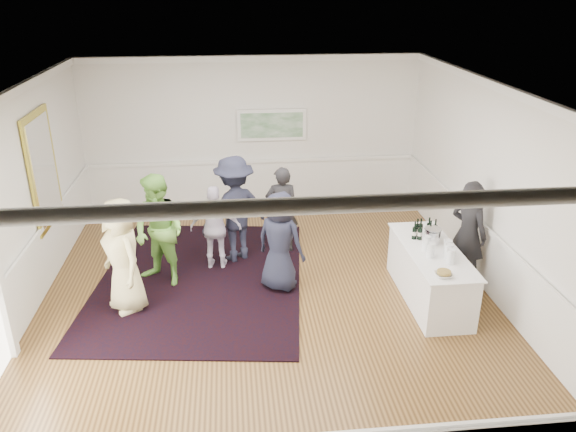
{
  "coord_description": "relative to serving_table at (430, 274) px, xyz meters",
  "views": [
    {
      "loc": [
        -0.47,
        -7.56,
        4.59
      ],
      "look_at": [
        0.35,
        0.2,
        1.29
      ],
      "focal_mm": 35.0,
      "sensor_mm": 36.0,
      "label": 1
    }
  ],
  "objects": [
    {
      "name": "floor",
      "position": [
        -2.48,
        0.26,
        -0.43
      ],
      "size": [
        8.0,
        8.0,
        0.0
      ],
      "primitive_type": "plane",
      "color": "brown",
      "rests_on": "ground"
    },
    {
      "name": "ceiling",
      "position": [
        -2.48,
        0.26,
        2.77
      ],
      "size": [
        7.0,
        8.0,
        0.02
      ],
      "primitive_type": "cube",
      "color": "white",
      "rests_on": "wall_back"
    },
    {
      "name": "wall_left",
      "position": [
        -5.98,
        0.26,
        1.17
      ],
      "size": [
        0.02,
        8.0,
        3.2
      ],
      "primitive_type": "cube",
      "color": "white",
      "rests_on": "floor"
    },
    {
      "name": "wall_right",
      "position": [
        1.02,
        0.26,
        1.17
      ],
      "size": [
        0.02,
        8.0,
        3.2
      ],
      "primitive_type": "cube",
      "color": "white",
      "rests_on": "floor"
    },
    {
      "name": "wall_back",
      "position": [
        -2.48,
        4.26,
        1.17
      ],
      "size": [
        7.0,
        0.02,
        3.2
      ],
      "primitive_type": "cube",
      "color": "white",
      "rests_on": "floor"
    },
    {
      "name": "wall_front",
      "position": [
        -2.48,
        -3.74,
        1.17
      ],
      "size": [
        7.0,
        0.02,
        3.2
      ],
      "primitive_type": "cube",
      "color": "white",
      "rests_on": "floor"
    },
    {
      "name": "wainscoting",
      "position": [
        -2.48,
        0.26,
        0.07
      ],
      "size": [
        7.0,
        8.0,
        1.0
      ],
      "primitive_type": null,
      "color": "white",
      "rests_on": "floor"
    },
    {
      "name": "mirror",
      "position": [
        -5.93,
        1.56,
        1.37
      ],
      "size": [
        0.05,
        1.25,
        1.85
      ],
      "color": "gold",
      "rests_on": "wall_left"
    },
    {
      "name": "landscape_painting",
      "position": [
        -2.08,
        4.21,
        1.35
      ],
      "size": [
        1.44,
        0.06,
        0.66
      ],
      "color": "white",
      "rests_on": "wall_back"
    },
    {
      "name": "area_rug",
      "position": [
        -3.54,
        0.96,
        -0.42
      ],
      "size": [
        3.78,
        4.67,
        0.02
      ],
      "primitive_type": "cube",
      "rotation": [
        0.0,
        0.0,
        -0.12
      ],
      "color": "black",
      "rests_on": "floor"
    },
    {
      "name": "serving_table",
      "position": [
        0.0,
        0.0,
        0.0
      ],
      "size": [
        0.8,
        2.09,
        0.84
      ],
      "color": "white",
      "rests_on": "floor"
    },
    {
      "name": "bartender",
      "position": [
        0.72,
        0.41,
        0.46
      ],
      "size": [
        0.7,
        0.77,
        1.77
      ],
      "primitive_type": "imported",
      "rotation": [
        0.0,
        0.0,
        2.12
      ],
      "color": "black",
      "rests_on": "floor"
    },
    {
      "name": "guest_tan",
      "position": [
        -4.58,
        0.21,
        0.45
      ],
      "size": [
        0.94,
        1.02,
        1.76
      ],
      "primitive_type": "imported",
      "rotation": [
        0.0,
        0.0,
        -0.98
      ],
      "color": "#CBBD7E",
      "rests_on": "floor"
    },
    {
      "name": "guest_green",
      "position": [
        -4.13,
        0.94,
        0.49
      ],
      "size": [
        1.13,
        1.08,
        1.84
      ],
      "primitive_type": "imported",
      "rotation": [
        0.0,
        0.0,
        -0.61
      ],
      "color": "#7BC34E",
      "rests_on": "floor"
    },
    {
      "name": "guest_lilac",
      "position": [
        -3.26,
        1.38,
        0.31
      ],
      "size": [
        0.9,
        0.45,
        1.47
      ],
      "primitive_type": "imported",
      "rotation": [
        0.0,
        0.0,
        3.03
      ],
      "color": "silver",
      "rests_on": "floor"
    },
    {
      "name": "guest_dark_a",
      "position": [
        -2.93,
        1.67,
        0.52
      ],
      "size": [
        1.4,
        1.2,
        1.88
      ],
      "primitive_type": "imported",
      "rotation": [
        0.0,
        0.0,
        3.65
      ],
      "color": "black",
      "rests_on": "floor"
    },
    {
      "name": "guest_dark_b",
      "position": [
        -2.1,
        1.9,
        0.38
      ],
      "size": [
        0.6,
        0.41,
        1.6
      ],
      "primitive_type": "imported",
      "rotation": [
        0.0,
        0.0,
        3.09
      ],
      "color": "black",
      "rests_on": "floor"
    },
    {
      "name": "guest_navy",
      "position": [
        -2.25,
        0.58,
        0.39
      ],
      "size": [
        0.95,
        0.87,
        1.62
      ],
      "primitive_type": "imported",
      "rotation": [
        0.0,
        0.0,
        2.55
      ],
      "color": "black",
      "rests_on": "floor"
    },
    {
      "name": "wine_bottles",
      "position": [
        0.0,
        0.45,
        0.57
      ],
      "size": [
        0.42,
        0.22,
        0.31
      ],
      "color": "black",
      "rests_on": "serving_table"
    },
    {
      "name": "juice_pitchers",
      "position": [
        0.03,
        -0.24,
        0.54
      ],
      "size": [
        0.4,
        0.58,
        0.24
      ],
      "color": "#8CBC43",
      "rests_on": "serving_table"
    },
    {
      "name": "ice_bucket",
      "position": [
        0.06,
        0.22,
        0.53
      ],
      "size": [
        0.26,
        0.26,
        0.25
      ],
      "primitive_type": "cylinder",
      "color": "silver",
      "rests_on": "serving_table"
    },
    {
      "name": "nut_bowl",
      "position": [
        -0.13,
        -0.81,
        0.46
      ],
      "size": [
        0.24,
        0.24,
        0.08
      ],
      "color": "white",
      "rests_on": "serving_table"
    }
  ]
}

